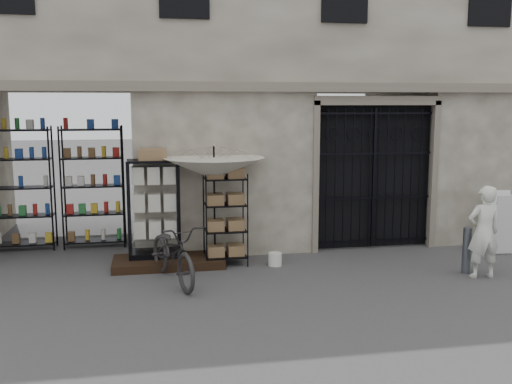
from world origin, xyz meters
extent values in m
plane|color=black|center=(0.00, 0.00, 0.00)|extent=(80.00, 80.00, 0.00)
cube|color=#B2A996|center=(0.00, 4.00, 4.50)|extent=(14.00, 4.00, 9.00)
cube|color=black|center=(-4.50, 2.80, 1.50)|extent=(3.00, 1.70, 3.00)
cube|color=black|center=(-4.55, 3.30, 1.25)|extent=(2.70, 0.50, 2.50)
cube|color=black|center=(1.75, 2.28, 1.50)|extent=(2.50, 0.06, 3.00)
cube|color=black|center=(1.75, 2.12, 1.45)|extent=(0.05, 0.05, 2.80)
cube|color=black|center=(-2.40, 1.55, 0.07)|extent=(2.00, 0.90, 0.15)
cube|color=black|center=(-2.64, 1.74, 0.20)|extent=(0.93, 0.60, 0.10)
cube|color=silver|center=(-2.65, 1.47, 1.04)|extent=(0.83, 0.07, 1.67)
cube|color=silver|center=(-2.64, 1.74, 0.94)|extent=(0.78, 0.45, 1.39)
cube|color=olive|center=(-2.64, 1.74, 1.99)|extent=(0.52, 0.41, 0.20)
cube|color=black|center=(-1.35, 1.51, 0.85)|extent=(0.79, 0.60, 1.70)
cube|color=olive|center=(-1.35, 1.51, 0.80)|extent=(0.67, 0.48, 1.28)
cylinder|color=black|center=(-1.54, 1.58, 1.09)|extent=(0.05, 0.05, 2.18)
imported|color=beige|center=(-1.54, 1.58, 1.89)|extent=(2.03, 2.05, 1.47)
cylinder|color=silver|center=(-0.48, 1.23, 0.12)|extent=(0.32, 0.32, 0.24)
imported|color=black|center=(-2.35, 0.57, 0.00)|extent=(0.95, 1.18, 1.95)
cylinder|color=#555A61|center=(2.72, 0.18, 0.41)|extent=(0.17, 0.17, 0.81)
imported|color=silver|center=(2.85, -0.10, 0.00)|extent=(0.61, 1.60, 0.38)
cube|color=silver|center=(4.08, 1.06, 0.62)|extent=(0.60, 0.34, 1.21)
cube|color=silver|center=(4.11, 1.44, 0.62)|extent=(0.60, 0.34, 1.21)
camera|label=1|loc=(-2.63, -8.67, 2.94)|focal=40.00mm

